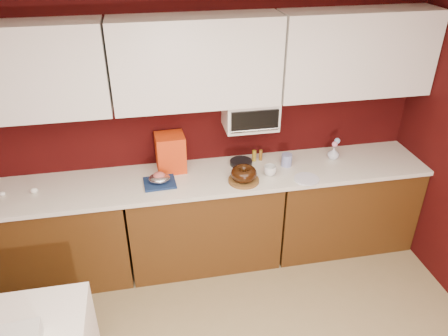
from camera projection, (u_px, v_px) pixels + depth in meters
name	position (u px, v px, depth m)	size (l,w,h in m)	color
ceiling	(286.00, 46.00, 1.29)	(4.00, 4.50, 0.02)	white
wall_back	(196.00, 124.00, 3.83)	(4.00, 0.02, 2.50)	#320706
base_cabinet_left	(51.00, 238.00, 3.76)	(1.31, 0.58, 0.86)	#4A2A0E
base_cabinet_center	(204.00, 220.00, 3.98)	(1.31, 0.58, 0.86)	#4A2A0E
base_cabinet_right	(341.00, 204.00, 4.20)	(1.31, 0.58, 0.86)	#4A2A0E
countertop	(202.00, 178.00, 3.75)	(4.00, 0.62, 0.04)	silver
upper_cabinet_left	(15.00, 72.00, 3.17)	(1.31, 0.33, 0.70)	white
upper_cabinet_center	(197.00, 62.00, 3.39)	(1.31, 0.33, 0.70)	white
upper_cabinet_right	(356.00, 53.00, 3.61)	(1.31, 0.33, 0.70)	white
toaster_oven	(250.00, 114.00, 3.72)	(0.45, 0.30, 0.25)	white
toaster_oven_door	(255.00, 121.00, 3.58)	(0.40, 0.02, 0.18)	black
toaster_oven_handle	(255.00, 130.00, 3.61)	(0.02, 0.02, 0.42)	silver
cake_base	(244.00, 180.00, 3.66)	(0.26, 0.26, 0.02)	brown
bundt_cake	(244.00, 173.00, 3.63)	(0.22, 0.22, 0.09)	black
navy_towel	(160.00, 183.00, 3.63)	(0.26, 0.22, 0.02)	navy
foil_ham_nest	(159.00, 178.00, 3.61)	(0.18, 0.15, 0.07)	silver
roasted_ham	(159.00, 176.00, 3.60)	(0.10, 0.08, 0.06)	#C25F59
pandoro_box	(171.00, 153.00, 3.76)	(0.24, 0.22, 0.33)	#B6180C
dark_pan	(241.00, 163.00, 3.92)	(0.20, 0.20, 0.04)	black
coffee_mug	(270.00, 170.00, 3.73)	(0.10, 0.10, 0.11)	silver
blue_jar	(287.00, 160.00, 3.88)	(0.09, 0.09, 0.11)	navy
flower_vase	(334.00, 152.00, 3.98)	(0.08, 0.08, 0.13)	silver
flower_pink	(335.00, 144.00, 3.94)	(0.05, 0.05, 0.05)	pink
flower_blue	(337.00, 141.00, 3.95)	(0.05, 0.05, 0.05)	#87ACD8
china_plate	(307.00, 179.00, 3.69)	(0.21, 0.21, 0.01)	white
amber_bottle	(254.00, 156.00, 3.95)	(0.04, 0.04, 0.10)	olive
egg_left	(2.00, 194.00, 3.47)	(0.05, 0.04, 0.04)	white
egg_right	(34.00, 191.00, 3.51)	(0.06, 0.05, 0.05)	white
amber_bottle_tall	(261.00, 155.00, 3.97)	(0.03, 0.03, 0.10)	brown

